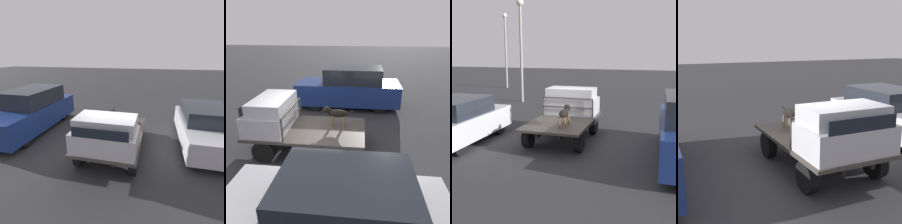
# 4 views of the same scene
# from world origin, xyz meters

# --- Properties ---
(ground_plane) EXTENTS (80.00, 80.00, 0.00)m
(ground_plane) POSITION_xyz_m (0.00, 0.00, 0.00)
(ground_plane) COLOR #2D2D30
(flatbed_truck) EXTENTS (3.72, 2.09, 0.76)m
(flatbed_truck) POSITION_xyz_m (0.00, 0.00, 0.57)
(flatbed_truck) COLOR black
(flatbed_truck) RESTS_ON ground
(truck_cab) EXTENTS (1.24, 1.97, 1.03)m
(truck_cab) POSITION_xyz_m (1.16, 0.00, 1.25)
(truck_cab) COLOR #B7B7BC
(truck_cab) RESTS_ON flatbed_truck
(truck_headboard) EXTENTS (0.04, 1.97, 0.73)m
(truck_headboard) POSITION_xyz_m (0.50, 0.00, 1.25)
(truck_headboard) COLOR #3D3833
(truck_headboard) RESTS_ON flatbed_truck
(dog) EXTENTS (1.05, 0.27, 0.71)m
(dog) POSITION_xyz_m (-0.88, -0.32, 1.21)
(dog) COLOR brown
(dog) RESTS_ON flatbed_truck
(parked_sedan) EXTENTS (4.18, 1.82, 1.61)m
(parked_sedan) POSITION_xyz_m (-1.34, 3.40, 0.81)
(parked_sedan) COLOR black
(parked_sedan) RESTS_ON ground
(light_pole_near) EXTENTS (0.43, 0.43, 6.21)m
(light_pole_near) POSITION_xyz_m (7.26, 4.94, 3.99)
(light_pole_near) COLOR gray
(light_pole_near) RESTS_ON ground
(light_pole_far) EXTENTS (0.39, 0.39, 6.15)m
(light_pole_far) POSITION_xyz_m (13.43, 9.17, 3.77)
(light_pole_far) COLOR gray
(light_pole_far) RESTS_ON ground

